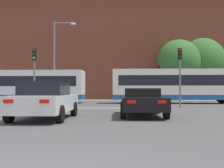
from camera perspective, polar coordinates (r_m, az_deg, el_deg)
stop_line_strip at (r=18.65m, az=-1.20°, el=-4.89°), size 7.90×0.30×0.01m
far_pavement at (r=33.79m, az=0.44°, el=-3.30°), size 68.77×2.50×0.01m
brick_civic_building at (r=42.92m, az=-2.31°, el=10.35°), size 47.95×10.72×24.46m
car_saloon_left at (r=11.71m, az=-13.41°, el=-3.19°), size 2.08×4.48×1.52m
car_roadster_right at (r=12.98m, az=6.13°, el=-3.59°), size 2.01×4.70×1.26m
bus_crossing_lead at (r=26.09m, az=14.09°, el=-0.25°), size 12.51×2.67×3.05m
bus_crossing_trailing at (r=27.48m, az=-17.67°, el=-0.33°), size 11.41×2.65×3.01m
traffic_light_far_right at (r=33.42m, az=9.48°, el=1.66°), size 0.26×0.31×4.33m
traffic_light_near_left at (r=20.37m, az=-15.52°, el=3.19°), size 0.26×0.31×4.08m
traffic_light_near_right at (r=19.97m, az=13.65°, el=3.31°), size 0.26×0.31×4.11m
street_lamp_junction at (r=25.68m, az=-10.94°, el=6.11°), size 2.01×0.36×7.37m
pedestrian_waiting at (r=33.66m, az=8.21°, el=-1.66°), size 0.38×0.46×1.66m
tree_by_building at (r=36.83m, az=13.41°, el=4.25°), size 5.61×5.61×7.67m
tree_kerbside at (r=39.11m, az=17.80°, el=4.19°), size 6.17×6.17×8.13m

